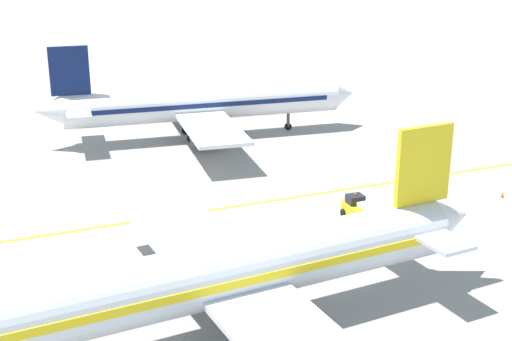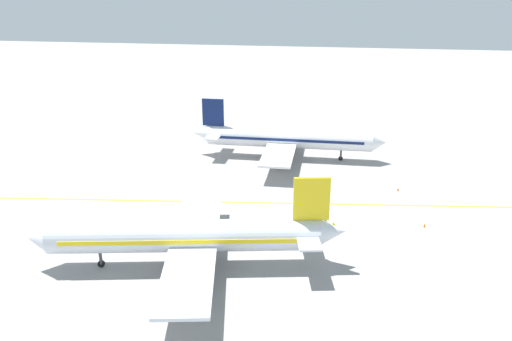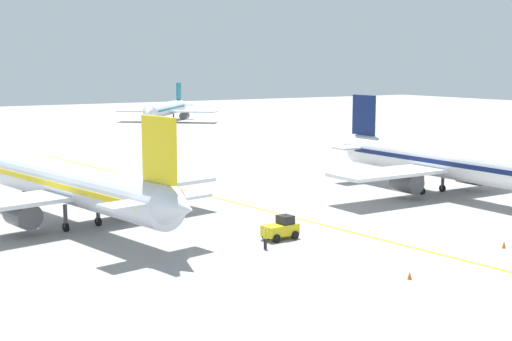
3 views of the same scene
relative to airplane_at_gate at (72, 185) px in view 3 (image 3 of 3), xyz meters
The scene contains 9 objects.
ground_plane 20.48m from the airplane_at_gate, 20.57° to the right, with size 400.00×400.00×0.00m, color gray.
apron_yellow_centreline 20.48m from the airplane_at_gate, 20.57° to the right, with size 0.40×120.00×0.01m, color yellow.
airplane_at_gate is the anchor object (origin of this frame).
airplane_adjacent_stand 40.08m from the airplane_at_gate, ahead, with size 28.07×35.44×10.60m.
airplane_distant_taxiing 115.50m from the airplane_at_gate, 61.71° to the left, with size 22.99×26.25×9.54m.
baggage_tug_white 19.33m from the airplane_at_gate, 45.96° to the right, with size 3.12×1.98×2.11m.
ground_crew_worker 19.15m from the airplane_at_gate, 56.43° to the right, with size 0.23×0.58×1.68m.
traffic_cone_near_nose 37.05m from the airplane_at_gate, 43.57° to the right, with size 0.32×0.32×0.55m, color orange.
traffic_cone_mid_apron 31.47m from the airplane_at_gate, 62.29° to the right, with size 0.32×0.32×0.55m, color orange.
Camera 3 is at (-37.36, -55.00, 14.41)m, focal length 50.00 mm.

